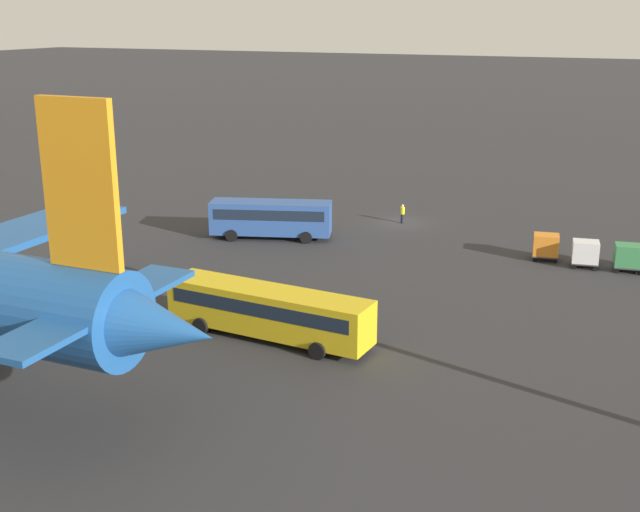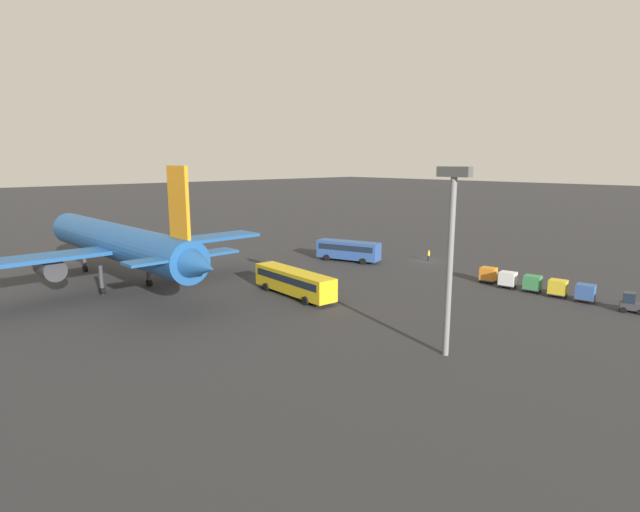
{
  "view_description": "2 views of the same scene",
  "coord_description": "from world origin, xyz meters",
  "px_view_note": "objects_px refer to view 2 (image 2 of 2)",
  "views": [
    {
      "loc": [
        -21.97,
        68.47,
        18.52
      ],
      "look_at": [
        -0.54,
        19.62,
        2.31
      ],
      "focal_mm": 45.0,
      "sensor_mm": 36.0,
      "label": 1
    },
    {
      "loc": [
        -45.28,
        66.2,
        15.77
      ],
      "look_at": [
        -0.25,
        23.9,
        3.94
      ],
      "focal_mm": 28.0,
      "sensor_mm": 36.0,
      "label": 2
    }
  ],
  "objects_px": {
    "shuttle_bus_far": "(294,281)",
    "worker_person": "(429,256)",
    "shuttle_bus_near": "(348,249)",
    "cargo_cart_green": "(532,283)",
    "cargo_cart_blue": "(585,292)",
    "cargo_cart_orange": "(488,274)",
    "cargo_cart_yellow": "(558,287)",
    "cargo_cart_white": "(508,279)",
    "airplane": "(119,243)",
    "baggage_tug": "(631,303)"
  },
  "relations": [
    {
      "from": "worker_person",
      "to": "cargo_cart_green",
      "type": "relative_size",
      "value": 0.78
    },
    {
      "from": "cargo_cart_yellow",
      "to": "cargo_cart_white",
      "type": "xyz_separation_m",
      "value": [
        6.04,
        0.23,
        0.0
      ]
    },
    {
      "from": "worker_person",
      "to": "cargo_cart_white",
      "type": "bearing_deg",
      "value": 156.63
    },
    {
      "from": "airplane",
      "to": "cargo_cart_green",
      "type": "bearing_deg",
      "value": -135.65
    },
    {
      "from": "shuttle_bus_near",
      "to": "cargo_cart_green",
      "type": "height_order",
      "value": "shuttle_bus_near"
    },
    {
      "from": "cargo_cart_yellow",
      "to": "shuttle_bus_near",
      "type": "bearing_deg",
      "value": 4.36
    },
    {
      "from": "cargo_cart_green",
      "to": "cargo_cart_orange",
      "type": "distance_m",
      "value": 6.05
    },
    {
      "from": "cargo_cart_orange",
      "to": "cargo_cart_white",
      "type": "bearing_deg",
      "value": 166.64
    },
    {
      "from": "shuttle_bus_far",
      "to": "cargo_cart_orange",
      "type": "relative_size",
      "value": 5.82
    },
    {
      "from": "worker_person",
      "to": "cargo_cart_yellow",
      "type": "xyz_separation_m",
      "value": [
        -22.86,
        7.04,
        0.32
      ]
    },
    {
      "from": "shuttle_bus_near",
      "to": "cargo_cart_yellow",
      "type": "distance_m",
      "value": 31.67
    },
    {
      "from": "baggage_tug",
      "to": "shuttle_bus_far",
      "type": "bearing_deg",
      "value": 19.18
    },
    {
      "from": "shuttle_bus_near",
      "to": "airplane",
      "type": "bearing_deg",
      "value": 59.44
    },
    {
      "from": "cargo_cart_blue",
      "to": "cargo_cart_orange",
      "type": "bearing_deg",
      "value": -2.0
    },
    {
      "from": "shuttle_bus_far",
      "to": "baggage_tug",
      "type": "height_order",
      "value": "shuttle_bus_far"
    },
    {
      "from": "cargo_cart_white",
      "to": "baggage_tug",
      "type": "bearing_deg",
      "value": 179.57
    },
    {
      "from": "worker_person",
      "to": "cargo_cart_yellow",
      "type": "distance_m",
      "value": 23.92
    },
    {
      "from": "shuttle_bus_near",
      "to": "shuttle_bus_far",
      "type": "relative_size",
      "value": 0.81
    },
    {
      "from": "baggage_tug",
      "to": "worker_person",
      "type": "bearing_deg",
      "value": -30.96
    },
    {
      "from": "shuttle_bus_near",
      "to": "cargo_cart_green",
      "type": "bearing_deg",
      "value": 167.0
    },
    {
      "from": "shuttle_bus_near",
      "to": "cargo_cart_orange",
      "type": "height_order",
      "value": "shuttle_bus_near"
    },
    {
      "from": "cargo_cart_yellow",
      "to": "airplane",
      "type": "bearing_deg",
      "value": 42.39
    },
    {
      "from": "airplane",
      "to": "shuttle_bus_far",
      "type": "xyz_separation_m",
      "value": [
        -17.39,
        -13.47,
        -3.91
      ]
    },
    {
      "from": "cargo_cart_blue",
      "to": "cargo_cart_yellow",
      "type": "xyz_separation_m",
      "value": [
        3.02,
        0.06,
        0.0
      ]
    },
    {
      "from": "shuttle_bus_near",
      "to": "worker_person",
      "type": "bearing_deg",
      "value": -150.55
    },
    {
      "from": "shuttle_bus_near",
      "to": "cargo_cart_orange",
      "type": "relative_size",
      "value": 4.71
    },
    {
      "from": "shuttle_bus_far",
      "to": "shuttle_bus_near",
      "type": "bearing_deg",
      "value": -59.12
    },
    {
      "from": "cargo_cart_blue",
      "to": "cargo_cart_green",
      "type": "height_order",
      "value": "same"
    },
    {
      "from": "baggage_tug",
      "to": "cargo_cart_green",
      "type": "bearing_deg",
      "value": -19.36
    },
    {
      "from": "worker_person",
      "to": "cargo_cart_blue",
      "type": "distance_m",
      "value": 26.8
    },
    {
      "from": "airplane",
      "to": "worker_person",
      "type": "relative_size",
      "value": 25.29
    },
    {
      "from": "worker_person",
      "to": "cargo_cart_green",
      "type": "xyz_separation_m",
      "value": [
        -19.84,
        7.01,
        0.32
      ]
    },
    {
      "from": "cargo_cart_green",
      "to": "shuttle_bus_far",
      "type": "bearing_deg",
      "value": 49.99
    },
    {
      "from": "worker_person",
      "to": "cargo_cart_orange",
      "type": "relative_size",
      "value": 0.78
    },
    {
      "from": "shuttle_bus_near",
      "to": "cargo_cart_yellow",
      "type": "relative_size",
      "value": 4.71
    },
    {
      "from": "shuttle_bus_near",
      "to": "cargo_cart_orange",
      "type": "bearing_deg",
      "value": 169.44
    },
    {
      "from": "shuttle_bus_near",
      "to": "baggage_tug",
      "type": "distance_m",
      "value": 39.38
    },
    {
      "from": "airplane",
      "to": "baggage_tug",
      "type": "distance_m",
      "value": 58.81
    },
    {
      "from": "cargo_cart_white",
      "to": "cargo_cart_orange",
      "type": "height_order",
      "value": "same"
    },
    {
      "from": "cargo_cart_yellow",
      "to": "cargo_cart_orange",
      "type": "distance_m",
      "value": 9.07
    },
    {
      "from": "shuttle_bus_far",
      "to": "worker_person",
      "type": "height_order",
      "value": "shuttle_bus_far"
    },
    {
      "from": "cargo_cart_blue",
      "to": "shuttle_bus_far",
      "type": "bearing_deg",
      "value": 42.02
    },
    {
      "from": "airplane",
      "to": "cargo_cart_green",
      "type": "xyz_separation_m",
      "value": [
        -36.02,
        -35.67,
        -4.56
      ]
    },
    {
      "from": "shuttle_bus_far",
      "to": "cargo_cart_blue",
      "type": "xyz_separation_m",
      "value": [
        -24.67,
        -22.23,
        -0.65
      ]
    },
    {
      "from": "cargo_cart_green",
      "to": "cargo_cart_white",
      "type": "relative_size",
      "value": 1.0
    },
    {
      "from": "cargo_cart_green",
      "to": "cargo_cart_orange",
      "type": "bearing_deg",
      "value": -4.31
    },
    {
      "from": "shuttle_bus_near",
      "to": "cargo_cart_green",
      "type": "xyz_separation_m",
      "value": [
        -28.55,
        -2.44,
        -0.72
      ]
    },
    {
      "from": "shuttle_bus_far",
      "to": "cargo_cart_yellow",
      "type": "xyz_separation_m",
      "value": [
        -21.65,
        -22.16,
        -0.65
      ]
    },
    {
      "from": "worker_person",
      "to": "cargo_cart_orange",
      "type": "bearing_deg",
      "value": 154.6
    },
    {
      "from": "cargo_cart_green",
      "to": "cargo_cart_white",
      "type": "xyz_separation_m",
      "value": [
        3.02,
        0.26,
        0.0
      ]
    }
  ]
}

